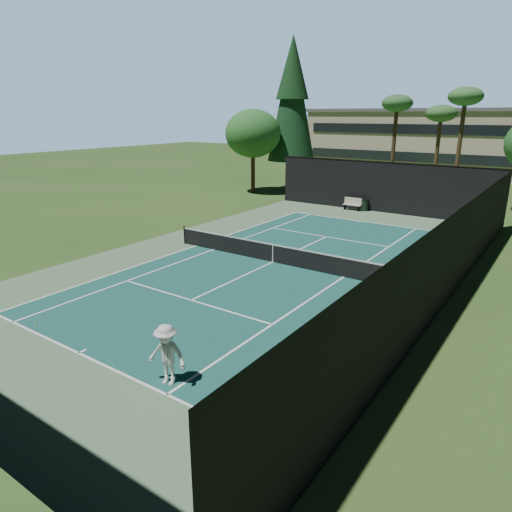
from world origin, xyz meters
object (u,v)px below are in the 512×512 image
(player, at_px, (167,355))
(trash_bin, at_px, (365,205))
(tennis_ball_b, at_px, (251,234))
(tennis_net, at_px, (273,252))
(park_bench, at_px, (352,204))
(tennis_ball_a, at_px, (36,325))
(tennis_ball_c, at_px, (322,257))
(tennis_ball_d, at_px, (237,228))

(player, distance_m, trash_bin, 27.58)
(tennis_ball_b, bearing_deg, tennis_net, -43.46)
(tennis_net, bearing_deg, park_bench, 97.94)
(tennis_ball_a, height_order, tennis_ball_c, tennis_ball_c)
(tennis_ball_a, distance_m, tennis_ball_c, 14.58)
(tennis_ball_c, height_order, park_bench, park_bench)
(tennis_ball_a, height_order, tennis_ball_d, tennis_ball_a)
(park_bench, height_order, trash_bin, park_bench)
(player, relative_size, tennis_ball_b, 27.03)
(player, relative_size, tennis_ball_c, 25.16)
(tennis_ball_c, bearing_deg, trash_bin, 102.49)
(player, height_order, park_bench, player)
(player, xyz_separation_m, trash_bin, (-4.89, 27.14, -0.47))
(tennis_ball_c, bearing_deg, tennis_ball_d, 161.24)
(player, bearing_deg, tennis_ball_d, 108.79)
(tennis_net, relative_size, trash_bin, 13.65)
(park_bench, xyz_separation_m, trash_bin, (0.99, 0.27, -0.07))
(player, relative_size, trash_bin, 2.00)
(tennis_ball_d, bearing_deg, player, -58.99)
(park_bench, bearing_deg, tennis_ball_b, -101.31)
(tennis_net, distance_m, tennis_ball_a, 11.96)
(tennis_ball_c, xyz_separation_m, trash_bin, (-3.00, 13.54, 0.44))
(player, height_order, trash_bin, player)
(player, bearing_deg, tennis_ball_b, 105.30)
(tennis_ball_a, distance_m, park_bench, 27.01)
(tennis_net, distance_m, trash_bin, 15.76)
(tennis_ball_a, xyz_separation_m, tennis_ball_d, (-2.95, 16.40, -0.00))
(tennis_net, bearing_deg, player, -71.97)
(park_bench, bearing_deg, tennis_ball_c, -73.27)
(player, relative_size, tennis_ball_a, 25.66)
(tennis_ball_a, bearing_deg, player, 0.93)
(tennis_ball_c, distance_m, park_bench, 13.87)
(tennis_ball_d, height_order, trash_bin, trash_bin)
(tennis_ball_a, xyz_separation_m, tennis_ball_b, (-1.29, 15.71, -0.00))
(tennis_ball_a, height_order, tennis_ball_b, tennis_ball_a)
(player, xyz_separation_m, tennis_ball_d, (-9.79, 16.29, -0.91))
(tennis_ball_b, bearing_deg, park_bench, 78.69)
(tennis_net, xyz_separation_m, tennis_ball_c, (1.83, 2.18, -0.52))
(tennis_ball_a, xyz_separation_m, tennis_ball_c, (4.96, 13.72, 0.00))
(player, distance_m, tennis_ball_b, 17.62)
(tennis_ball_b, height_order, trash_bin, trash_bin)
(tennis_ball_c, bearing_deg, tennis_ball_b, 162.26)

